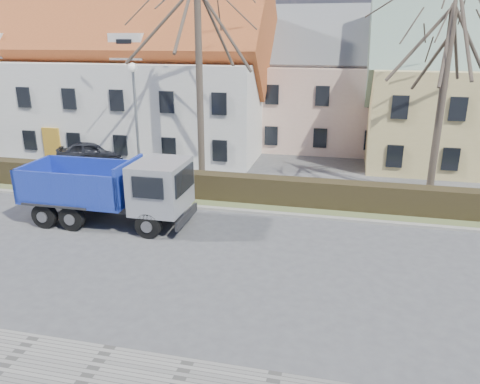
% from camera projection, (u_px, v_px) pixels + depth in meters
% --- Properties ---
extents(ground, '(120.00, 120.00, 0.00)m').
position_uv_depth(ground, '(186.00, 251.00, 18.02)').
color(ground, '#464649').
extents(curb_far, '(80.00, 0.30, 0.12)m').
position_uv_depth(curb_far, '(218.00, 209.00, 22.24)').
color(curb_far, gray).
rests_on(curb_far, ground).
extents(grass_strip, '(80.00, 3.00, 0.10)m').
position_uv_depth(grass_strip, '(226.00, 198.00, 23.72)').
color(grass_strip, '#515D34').
rests_on(grass_strip, ground).
extents(hedge, '(60.00, 0.90, 1.30)m').
position_uv_depth(hedge, '(225.00, 188.00, 23.35)').
color(hedge, black).
rests_on(hedge, ground).
extents(building_white, '(26.80, 10.80, 9.50)m').
position_uv_depth(building_white, '(87.00, 80.00, 34.03)').
color(building_white, silver).
rests_on(building_white, ground).
extents(building_pink, '(10.80, 8.80, 8.00)m').
position_uv_depth(building_pink, '(326.00, 91.00, 34.33)').
color(building_pink, beige).
rests_on(building_pink, ground).
extents(tree_1, '(9.20, 9.20, 12.65)m').
position_uv_depth(tree_1, '(199.00, 67.00, 24.26)').
color(tree_1, '#3D332A').
rests_on(tree_1, ground).
extents(tree_2, '(8.00, 8.00, 11.00)m').
position_uv_depth(tree_2, '(443.00, 89.00, 21.96)').
color(tree_2, '#3D332A').
rests_on(tree_2, ground).
extents(dump_truck, '(7.62, 2.84, 3.05)m').
position_uv_depth(dump_truck, '(102.00, 189.00, 20.37)').
color(dump_truck, navy).
rests_on(dump_truck, ground).
extents(streetlight, '(0.52, 0.52, 6.67)m').
position_uv_depth(streetlight, '(137.00, 127.00, 24.48)').
color(streetlight, gray).
rests_on(streetlight, ground).
extents(cart_frame, '(0.74, 0.60, 0.59)m').
position_uv_depth(cart_frame, '(135.00, 196.00, 23.25)').
color(cart_frame, silver).
rests_on(cart_frame, ground).
extents(parked_car_a, '(4.65, 3.05, 1.47)m').
position_uv_depth(parked_car_a, '(92.00, 152.00, 30.15)').
color(parked_car_a, black).
rests_on(parked_car_a, ground).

